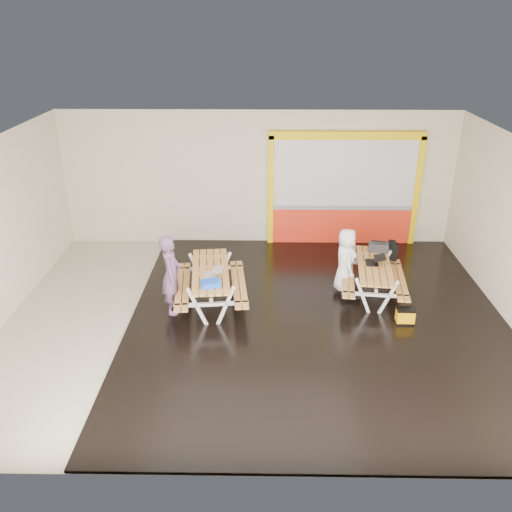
{
  "coord_description": "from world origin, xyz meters",
  "views": [
    {
      "loc": [
        0.17,
        -9.22,
        5.63
      ],
      "look_at": [
        0.0,
        0.9,
        1.0
      ],
      "focal_mm": 37.28,
      "sensor_mm": 36.0,
      "label": 1
    }
  ],
  "objects_px": {
    "laptop_right": "(375,261)",
    "person_right": "(346,260)",
    "dark_case": "(350,292)",
    "picnic_table_right": "(374,272)",
    "toolbox": "(378,247)",
    "backpack": "(391,250)",
    "person_left": "(171,274)",
    "picnic_table_left": "(211,278)",
    "laptop_left": "(213,273)",
    "fluke_bag": "(405,316)",
    "blue_pouch": "(210,283)"
  },
  "relations": [
    {
      "from": "laptop_left",
      "to": "backpack",
      "type": "distance_m",
      "value": 4.23
    },
    {
      "from": "fluke_bag",
      "to": "dark_case",
      "type": "bearing_deg",
      "value": 129.98
    },
    {
      "from": "laptop_left",
      "to": "blue_pouch",
      "type": "bearing_deg",
      "value": -90.56
    },
    {
      "from": "fluke_bag",
      "to": "blue_pouch",
      "type": "bearing_deg",
      "value": 179.94
    },
    {
      "from": "picnic_table_right",
      "to": "picnic_table_left",
      "type": "bearing_deg",
      "value": -172.86
    },
    {
      "from": "person_right",
      "to": "fluke_bag",
      "type": "distance_m",
      "value": 1.76
    },
    {
      "from": "person_right",
      "to": "backpack",
      "type": "xyz_separation_m",
      "value": [
        1.14,
        0.76,
        -0.1
      ]
    },
    {
      "from": "person_left",
      "to": "laptop_right",
      "type": "bearing_deg",
      "value": -81.25
    },
    {
      "from": "picnic_table_left",
      "to": "person_left",
      "type": "xyz_separation_m",
      "value": [
        -0.75,
        -0.3,
        0.24
      ]
    },
    {
      "from": "picnic_table_left",
      "to": "laptop_right",
      "type": "relative_size",
      "value": 5.21
    },
    {
      "from": "picnic_table_right",
      "to": "person_right",
      "type": "bearing_deg",
      "value": 166.7
    },
    {
      "from": "person_right",
      "to": "blue_pouch",
      "type": "bearing_deg",
      "value": 108.95
    },
    {
      "from": "picnic_table_left",
      "to": "laptop_left",
      "type": "relative_size",
      "value": 5.71
    },
    {
      "from": "picnic_table_right",
      "to": "fluke_bag",
      "type": "bearing_deg",
      "value": -68.44
    },
    {
      "from": "laptop_right",
      "to": "person_right",
      "type": "bearing_deg",
      "value": 173.35
    },
    {
      "from": "picnic_table_right",
      "to": "backpack",
      "type": "xyz_separation_m",
      "value": [
        0.55,
        0.9,
        0.12
      ]
    },
    {
      "from": "toolbox",
      "to": "backpack",
      "type": "distance_m",
      "value": 0.42
    },
    {
      "from": "backpack",
      "to": "picnic_table_left",
      "type": "bearing_deg",
      "value": -161.6
    },
    {
      "from": "backpack",
      "to": "person_right",
      "type": "bearing_deg",
      "value": -146.54
    },
    {
      "from": "backpack",
      "to": "dark_case",
      "type": "xyz_separation_m",
      "value": [
        -1.02,
        -0.93,
        -0.59
      ]
    },
    {
      "from": "picnic_table_right",
      "to": "person_right",
      "type": "distance_m",
      "value": 0.65
    },
    {
      "from": "laptop_right",
      "to": "backpack",
      "type": "height_order",
      "value": "laptop_right"
    },
    {
      "from": "laptop_right",
      "to": "dark_case",
      "type": "height_order",
      "value": "laptop_right"
    },
    {
      "from": "backpack",
      "to": "dark_case",
      "type": "distance_m",
      "value": 1.5
    },
    {
      "from": "toolbox",
      "to": "dark_case",
      "type": "height_order",
      "value": "toolbox"
    },
    {
      "from": "blue_pouch",
      "to": "toolbox",
      "type": "bearing_deg",
      "value": 27.06
    },
    {
      "from": "person_left",
      "to": "laptop_right",
      "type": "relative_size",
      "value": 3.85
    },
    {
      "from": "toolbox",
      "to": "dark_case",
      "type": "xyz_separation_m",
      "value": [
        -0.68,
        -0.74,
        -0.76
      ]
    },
    {
      "from": "person_left",
      "to": "dark_case",
      "type": "height_order",
      "value": "person_left"
    },
    {
      "from": "person_right",
      "to": "picnic_table_left",
      "type": "bearing_deg",
      "value": 95.79
    },
    {
      "from": "picnic_table_right",
      "to": "toolbox",
      "type": "relative_size",
      "value": 4.44
    },
    {
      "from": "picnic_table_left",
      "to": "blue_pouch",
      "type": "distance_m",
      "value": 0.74
    },
    {
      "from": "laptop_left",
      "to": "toolbox",
      "type": "distance_m",
      "value": 3.84
    },
    {
      "from": "person_right",
      "to": "picnic_table_right",
      "type": "bearing_deg",
      "value": -108.86
    },
    {
      "from": "person_right",
      "to": "laptop_left",
      "type": "distance_m",
      "value": 2.9
    },
    {
      "from": "picnic_table_right",
      "to": "laptop_right",
      "type": "xyz_separation_m",
      "value": [
        0.01,
        0.07,
        0.24
      ]
    },
    {
      "from": "picnic_table_left",
      "to": "person_left",
      "type": "bearing_deg",
      "value": -158.35
    },
    {
      "from": "toolbox",
      "to": "blue_pouch",
      "type": "bearing_deg",
      "value": -152.94
    },
    {
      "from": "picnic_table_right",
      "to": "fluke_bag",
      "type": "relative_size",
      "value": 5.74
    },
    {
      "from": "picnic_table_left",
      "to": "laptop_left",
      "type": "xyz_separation_m",
      "value": [
        0.07,
        -0.25,
        0.25
      ]
    },
    {
      "from": "picnic_table_left",
      "to": "blue_pouch",
      "type": "bearing_deg",
      "value": -84.22
    },
    {
      "from": "person_right",
      "to": "fluke_bag",
      "type": "xyz_separation_m",
      "value": [
        1.04,
        -1.27,
        -0.62
      ]
    },
    {
      "from": "person_right",
      "to": "laptop_right",
      "type": "relative_size",
      "value": 3.27
    },
    {
      "from": "picnic_table_left",
      "to": "toolbox",
      "type": "relative_size",
      "value": 4.77
    },
    {
      "from": "backpack",
      "to": "dark_case",
      "type": "height_order",
      "value": "backpack"
    },
    {
      "from": "person_right",
      "to": "blue_pouch",
      "type": "relative_size",
      "value": 3.96
    },
    {
      "from": "backpack",
      "to": "blue_pouch",
      "type": "bearing_deg",
      "value": -152.72
    },
    {
      "from": "backpack",
      "to": "fluke_bag",
      "type": "relative_size",
      "value": 1.24
    },
    {
      "from": "person_right",
      "to": "laptop_left",
      "type": "relative_size",
      "value": 3.58
    },
    {
      "from": "backpack",
      "to": "laptop_left",
      "type": "bearing_deg",
      "value": -158.02
    }
  ]
}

